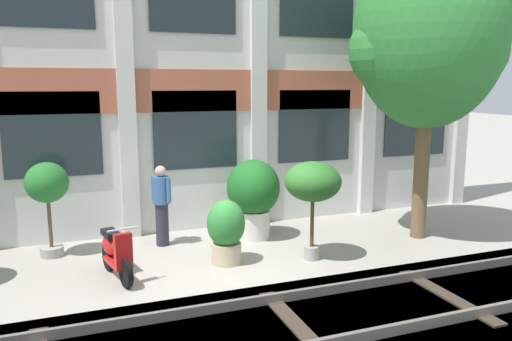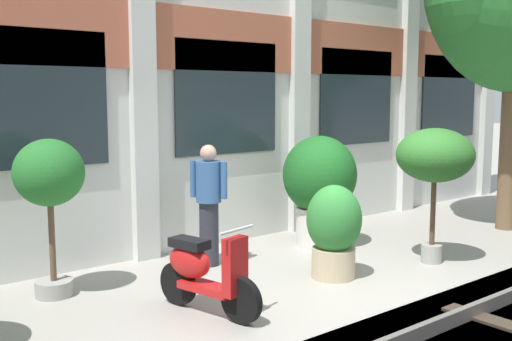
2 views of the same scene
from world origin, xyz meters
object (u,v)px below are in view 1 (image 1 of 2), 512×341
object	(u,v)px
potted_plant_ribbed_drum	(226,230)
potted_plant_fluted_column	(253,193)
potted_plant_terracotta_small	(313,183)
resident_by_doorway	(161,203)
scooter_near_curb	(115,252)
broadleaf_tree	(429,35)
potted_plant_low_pan	(47,187)

from	to	relation	value
potted_plant_ribbed_drum	potted_plant_fluted_column	size ratio (longest dim) A/B	0.70
potted_plant_terracotta_small	resident_by_doorway	bearing A→B (deg)	143.79
potted_plant_ribbed_drum	resident_by_doorway	bearing A→B (deg)	122.42
potted_plant_terracotta_small	potted_plant_ribbed_drum	xyz separation A→B (m)	(-1.55, 0.37, -0.82)
scooter_near_curb	broadleaf_tree	bearing A→B (deg)	77.59
potted_plant_low_pan	scooter_near_curb	bearing A→B (deg)	-55.11
potted_plant_fluted_column	potted_plant_ribbed_drum	bearing A→B (deg)	-128.19
potted_plant_fluted_column	resident_by_doorway	size ratio (longest dim) A/B	1.03
potted_plant_terracotta_small	scooter_near_curb	bearing A→B (deg)	173.88
broadleaf_tree	potted_plant_low_pan	bearing A→B (deg)	168.90
potted_plant_low_pan	resident_by_doorway	distance (m)	2.15
potted_plant_terracotta_small	potted_plant_ribbed_drum	size ratio (longest dim) A/B	1.57
potted_plant_low_pan	potted_plant_fluted_column	distance (m)	4.03
scooter_near_curb	potted_plant_fluted_column	bearing A→B (deg)	99.89
broadleaf_tree	potted_plant_low_pan	distance (m)	8.01
scooter_near_curb	potted_plant_terracotta_small	bearing A→B (deg)	70.81
broadleaf_tree	scooter_near_curb	size ratio (longest dim) A/B	4.60
potted_plant_ribbed_drum	scooter_near_curb	distance (m)	1.97
broadleaf_tree	potted_plant_low_pan	world-z (taller)	broadleaf_tree
potted_plant_terracotta_small	potted_plant_low_pan	world-z (taller)	potted_plant_terracotta_small
potted_plant_fluted_column	broadleaf_tree	bearing A→B (deg)	-19.46
potted_plant_ribbed_drum	scooter_near_curb	xyz separation A→B (m)	(-1.96, 0.01, -0.19)
potted_plant_terracotta_small	resident_by_doorway	world-z (taller)	potted_plant_terracotta_small
potted_plant_terracotta_small	resident_by_doorway	distance (m)	3.11
broadleaf_tree	resident_by_doorway	xyz separation A→B (m)	(-5.23, 1.36, -3.33)
potted_plant_fluted_column	resident_by_doorway	bearing A→B (deg)	174.59
potted_plant_ribbed_drum	resident_by_doorway	xyz separation A→B (m)	(-0.91, 1.44, 0.25)
potted_plant_ribbed_drum	potted_plant_low_pan	bearing A→B (deg)	153.23
broadleaf_tree	potted_plant_terracotta_small	world-z (taller)	broadleaf_tree
potted_plant_ribbed_drum	resident_by_doorway	size ratio (longest dim) A/B	0.72
broadleaf_tree	potted_plant_low_pan	size ratio (longest dim) A/B	3.47
potted_plant_ribbed_drum	potted_plant_terracotta_small	bearing A→B (deg)	-13.33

